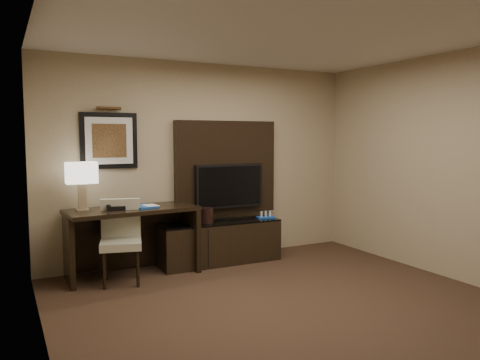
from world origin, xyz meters
TOP-DOWN VIEW (x-y plane):
  - floor at (0.00, 0.00)m, footprint 4.50×5.00m
  - ceiling at (0.00, 0.00)m, footprint 4.50×5.00m
  - wall_back at (0.00, 2.50)m, footprint 4.50×0.01m
  - wall_left at (-2.25, 0.00)m, footprint 0.01×5.00m
  - wall_right at (2.25, 0.00)m, footprint 0.01×5.00m
  - desk at (-1.11, 2.15)m, footprint 1.61×0.80m
  - credenza at (0.07, 2.15)m, footprint 1.65×0.48m
  - tv_wall_panel at (0.30, 2.44)m, footprint 1.50×0.12m
  - tv at (0.30, 2.34)m, footprint 1.00×0.08m
  - artwork at (-1.30, 2.48)m, footprint 0.70×0.04m
  - picture_light at (-1.30, 2.44)m, footprint 0.04×0.04m
  - desk_chair at (-1.32, 1.87)m, footprint 0.57×0.62m
  - table_lamp at (-1.68, 2.23)m, footprint 0.38×0.29m
  - desk_phone at (-1.32, 2.09)m, footprint 0.23×0.21m
  - blue_folder at (-0.98, 2.13)m, footprint 0.31×0.37m
  - book at (-0.97, 2.13)m, footprint 0.17×0.04m
  - ice_bucket at (-0.12, 2.16)m, footprint 0.20×0.20m
  - minibar_tray at (0.76, 2.11)m, footprint 0.27×0.20m

SIDE VIEW (x-z plane):
  - floor at x=0.00m, z-range -0.01..0.00m
  - credenza at x=0.07m, z-range 0.00..0.57m
  - desk at x=-1.11m, z-range 0.00..0.83m
  - desk_chair at x=-1.32m, z-range 0.00..0.95m
  - minibar_tray at x=0.76m, z-range 0.57..0.65m
  - ice_bucket at x=-0.12m, z-range 0.57..0.77m
  - blue_folder at x=-0.98m, z-range 0.83..0.85m
  - desk_phone at x=-1.32m, z-range 0.83..0.94m
  - book at x=-0.97m, z-range 0.83..1.06m
  - tv at x=0.30m, z-range 0.72..1.32m
  - table_lamp at x=-1.68m, z-range 0.83..1.38m
  - tv_wall_panel at x=0.30m, z-range 0.62..1.92m
  - wall_back at x=0.00m, z-range 0.00..2.70m
  - wall_left at x=-2.25m, z-range 0.00..2.70m
  - wall_right at x=2.25m, z-range 0.00..2.70m
  - artwork at x=-1.30m, z-range 1.30..2.00m
  - picture_light at x=-1.30m, z-range 1.90..2.20m
  - ceiling at x=0.00m, z-range 2.70..2.71m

